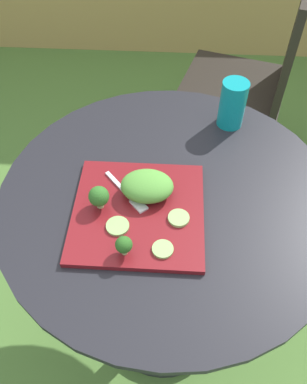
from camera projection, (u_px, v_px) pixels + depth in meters
ground_plane at (163, 317)px, 1.53m from camera, size 12.00×12.00×0.00m
patio_table at (165, 257)px, 1.18m from camera, size 0.82×0.82×0.75m
patio_chair at (257, 72)px, 1.67m from camera, size 0.55×0.55×0.90m
salad_plate at (138, 212)px, 0.91m from camera, size 0.30×0.30×0.01m
drinking_glass at (232, 106)px, 1.07m from camera, size 0.07×0.07×0.13m
fork at (128, 194)px, 0.93m from camera, size 0.11×0.13×0.00m
lettuce_mound at (147, 186)px, 0.91m from camera, size 0.12×0.10×0.05m
broccoli_floret_0 at (123, 245)px, 0.81m from camera, size 0.04×0.04×0.05m
broccoli_floret_1 at (98, 197)px, 0.88m from camera, size 0.05×0.05×0.06m
cucumber_slice_0 at (178, 218)px, 0.88m from camera, size 0.05×0.05×0.01m
cucumber_slice_1 at (117, 226)px, 0.87m from camera, size 0.05×0.05×0.01m
cucumber_slice_2 at (162, 249)px, 0.83m from camera, size 0.05×0.05×0.01m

